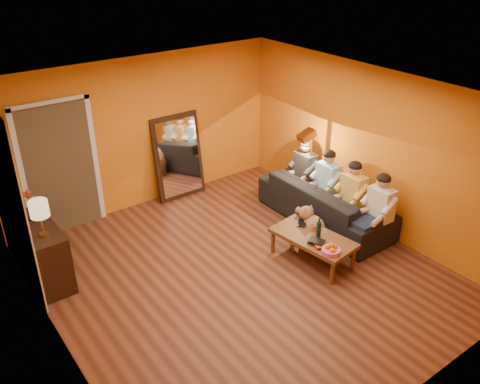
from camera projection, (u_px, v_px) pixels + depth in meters
room_shell at (225, 183)px, 6.90m from camera, size 5.00×5.50×2.60m
white_accent at (7, 196)px, 6.57m from camera, size 0.02×1.90×2.58m
doorway_recess at (58, 166)px, 7.98m from camera, size 1.06×0.30×2.10m
door_jamb_left at (23, 179)px, 7.59m from camera, size 0.08×0.06×2.20m
door_jamb_right at (95, 160)px, 8.19m from camera, size 0.08×0.06×2.20m
door_header at (48, 103)px, 7.40m from camera, size 1.22×0.06×0.08m
mirror_frame at (178, 157)px, 9.05m from camera, size 0.92×0.27×1.51m
mirror_glass at (179, 157)px, 9.02m from camera, size 0.78×0.21×1.35m
sideboard at (43, 252)px, 6.96m from camera, size 0.44×1.18×0.85m
table_lamp at (41, 219)px, 6.44m from camera, size 0.24×0.24×0.51m
sofa at (325, 203)px, 8.39m from camera, size 2.38×0.93×0.70m
coffee_table at (312, 248)px, 7.44m from camera, size 0.78×1.29×0.42m
floor_lamp at (310, 170)px, 8.63m from camera, size 0.32×0.26×1.44m
dog at (313, 227)px, 7.72m from camera, size 0.57×0.67×0.68m
person_far_left at (380, 211)px, 7.62m from camera, size 0.70×0.44×1.22m
person_mid_left at (352, 197)px, 8.02m from camera, size 0.70×0.44×1.22m
person_mid_right at (328, 184)px, 8.41m from camera, size 0.70×0.44×1.22m
person_far_right at (305, 173)px, 8.80m from camera, size 0.70×0.44×1.22m
fruit_bowl at (331, 248)px, 6.93m from camera, size 0.26×0.26×0.16m
wine_bottle at (319, 227)px, 7.26m from camera, size 0.07×0.07×0.31m
tumbler at (314, 228)px, 7.47m from camera, size 0.11×0.11×0.08m
laptop at (306, 222)px, 7.68m from camera, size 0.40×0.38×0.03m
book_lower at (314, 246)px, 7.10m from camera, size 0.24×0.27×0.02m
book_mid at (314, 244)px, 7.10m from camera, size 0.26×0.29×0.02m
book_upper at (315, 244)px, 7.07m from camera, size 0.24×0.27×0.02m
vase at (30, 212)px, 6.90m from camera, size 0.18×0.18×0.19m
flowers at (27, 196)px, 6.79m from camera, size 0.17×0.17×0.45m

